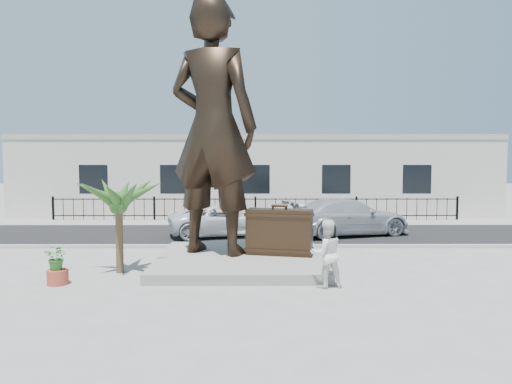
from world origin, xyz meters
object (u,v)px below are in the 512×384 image
tourist (326,254)px  car_white (225,220)px  statue (213,127)px  suitcase (279,232)px

tourist → car_white: bearing=-82.5°
statue → tourist: size_ratio=4.56×
car_white → suitcase: bearing=-174.7°
statue → suitcase: statue is taller
suitcase → car_white: suitcase is taller
suitcase → car_white: bearing=123.6°
statue → car_white: statue is taller
suitcase → car_white: (-2.09, 5.64, -0.35)m
statue → suitcase: 3.99m
car_white → tourist: bearing=-174.6°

